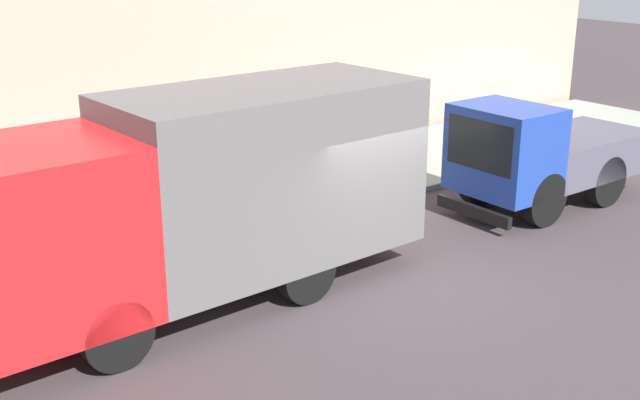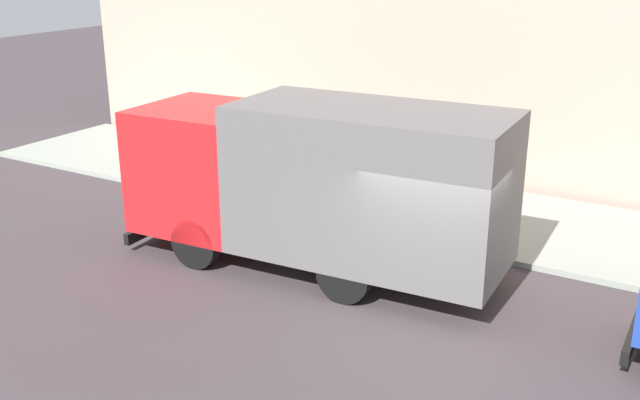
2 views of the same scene
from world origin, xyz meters
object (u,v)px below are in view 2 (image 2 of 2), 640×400
Objects in this scene: pedestrian_third at (195,147)px; pedestrian_standing at (319,136)px; traffic_cone_orange at (249,178)px; large_utility_truck at (316,180)px; street_sign_post at (384,166)px; pedestrian_walking at (360,182)px.

pedestrian_standing is at bearing -159.41° from pedestrian_third.
pedestrian_standing reaches higher than traffic_cone_orange.
pedestrian_standing is 2.58× the size of traffic_cone_orange.
pedestrian_third reaches higher than traffic_cone_orange.
large_utility_truck reaches higher than pedestrian_third.
pedestrian_third is at bearing 85.46° from street_sign_post.
large_utility_truck is 6.22m from pedestrian_standing.
pedestrian_third is 5.63m from street_sign_post.
traffic_cone_orange is (2.88, 3.68, -1.34)m from large_utility_truck.
large_utility_truck reaches higher than pedestrian_standing.
traffic_cone_orange is 0.30× the size of street_sign_post.
street_sign_post is at bearing -9.42° from large_utility_truck.
street_sign_post is at bearing -163.03° from pedestrian_standing.
large_utility_truck is at bearing -52.52° from pedestrian_walking.
pedestrian_third is at bearing 106.62° from pedestrian_standing.
street_sign_post is at bearing 17.45° from pedestrian_walking.
large_utility_truck is at bearing 124.20° from pedestrian_third.
pedestrian_third is (2.83, 5.34, -0.76)m from large_utility_truck.
pedestrian_standing is 0.77× the size of street_sign_post.
pedestrian_standing is at bearing -12.97° from traffic_cone_orange.
pedestrian_third reaches higher than pedestrian_walking.
street_sign_post reaches higher than traffic_cone_orange.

